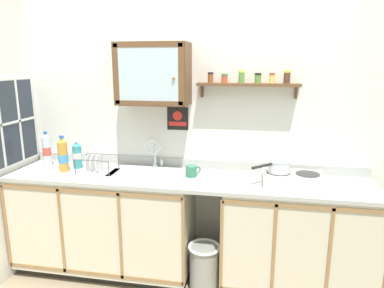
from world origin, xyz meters
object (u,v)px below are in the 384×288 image
trash_bin (204,268)px  warning_sign (178,119)px  bottle_water_clear_1 (47,150)px  hot_plate_stove (293,178)px  sink (146,178)px  dish_rack (97,168)px  mug (192,171)px  bottle_juice_amber_2 (63,155)px  bottle_detergent_teal_0 (77,155)px  saucepan (278,166)px  wall_cabinet (153,74)px

trash_bin → warning_sign: bearing=124.9°
bottle_water_clear_1 → hot_plate_stove: bearing=-1.7°
sink → hot_plate_stove: sink is taller
dish_rack → sink: bearing=6.8°
mug → trash_bin: 0.79m
bottle_juice_amber_2 → dish_rack: bearing=1.8°
hot_plate_stove → bottle_detergent_teal_0: size_ratio=1.82×
sink → trash_bin: (0.54, -0.20, -0.67)m
mug → warning_sign: 0.49m
dish_rack → warning_sign: warning_sign is taller
trash_bin → bottle_detergent_teal_0: bearing=168.0°
saucepan → dish_rack: saucepan is taller
bottle_water_clear_1 → bottle_detergent_teal_0: bearing=-1.3°
bottle_detergent_teal_0 → wall_cabinet: 1.00m
dish_rack → bottle_water_clear_1: bearing=168.4°
bottle_detergent_teal_0 → mug: bearing=-3.0°
saucepan → dish_rack: 1.51m
bottle_detergent_teal_0 → wall_cabinet: wall_cabinet is taller
bottle_detergent_teal_0 → warning_sign: bearing=12.5°
hot_plate_stove → mug: size_ratio=3.79×
warning_sign → dish_rack: bearing=-155.4°
bottle_juice_amber_2 → dish_rack: 0.32m
hot_plate_stove → dish_rack: 1.62m
bottle_detergent_teal_0 → warning_sign: size_ratio=1.27×
wall_cabinet → warning_sign: bearing=39.1°
bottle_detergent_teal_0 → bottle_water_clear_1: 0.30m
saucepan → bottle_water_clear_1: bottle_water_clear_1 is taller
warning_sign → saucepan: bearing=-14.9°
wall_cabinet → warning_sign: size_ratio=2.96×
sink → bottle_water_clear_1: size_ratio=1.87×
dish_rack → wall_cabinet: bearing=18.2°
saucepan → mug: 0.70m
hot_plate_stove → trash_bin: 1.01m
bottle_juice_amber_2 → dish_rack: bottle_juice_amber_2 is taller
bottle_water_clear_1 → warning_sign: 1.22m
saucepan → mug: (-0.69, -0.02, -0.08)m
saucepan → sink: bearing=-179.2°
sink → bottle_detergent_teal_0: 0.67m
mug → bottle_juice_amber_2: bearing=-177.2°
bottle_water_clear_1 → bottle_juice_amber_2: 0.26m
sink → bottle_detergent_teal_0: (-0.65, 0.05, 0.16)m
sink → bottle_detergent_teal_0: sink is taller
bottle_juice_amber_2 → wall_cabinet: size_ratio=0.53×
hot_plate_stove → dish_rack: size_ratio=1.44×
warning_sign → hot_plate_stove: bearing=-14.4°
sink → saucepan: (1.09, 0.01, 0.16)m
dish_rack → mug: (0.82, 0.05, 0.01)m
bottle_water_clear_1 → wall_cabinet: bearing=2.8°
hot_plate_stove → bottle_detergent_teal_0: bottle_detergent_teal_0 is taller
sink → mug: (0.40, -0.00, 0.08)m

